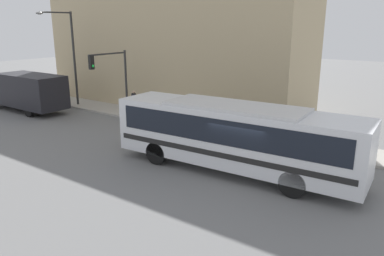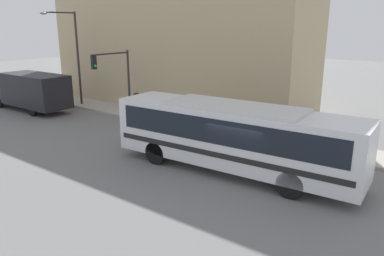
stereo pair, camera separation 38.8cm
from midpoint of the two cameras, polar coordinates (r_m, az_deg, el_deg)
The scene contains 10 objects.
ground_plane at distance 16.67m, azimuth 8.42°, elevation -7.49°, with size 120.00×120.00×0.00m, color slate.
sidewalk at distance 33.95m, azimuth -17.50°, elevation 3.99°, with size 2.63×70.00×0.14m.
building_facade at distance 30.50m, azimuth -2.35°, elevation 13.84°, with size 6.00×22.07×11.11m.
city_bus at distance 16.64m, azimuth 6.92°, elevation -0.82°, with size 3.09×11.40×3.11m.
delivery_truck at distance 31.43m, azimuth -23.18°, elevation 5.34°, with size 2.44×8.05×2.85m.
fire_hydrant at distance 23.45m, azimuth 2.12°, elevation 0.82°, with size 0.24×0.33×0.74m.
traffic_light_pole at distance 26.42m, azimuth -11.18°, elevation 8.41°, with size 3.28×0.35×4.56m.
parking_meter at distance 26.34m, azimuth -6.72°, elevation 3.52°, with size 0.14×0.14×1.30m.
street_lamp at distance 31.30m, azimuth -17.34°, elevation 11.28°, with size 3.04×0.28×7.26m.
pedestrian_near_corner at distance 27.50m, azimuth -8.05°, elevation 3.98°, with size 0.34×0.34×1.72m.
Camera 2 is at (-13.50, -7.24, 6.49)m, focal length 35.00 mm.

